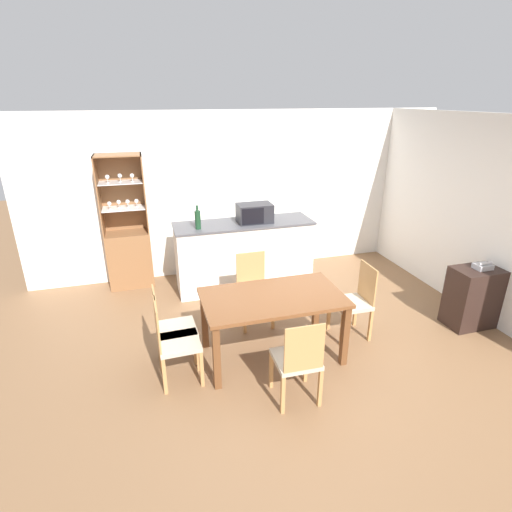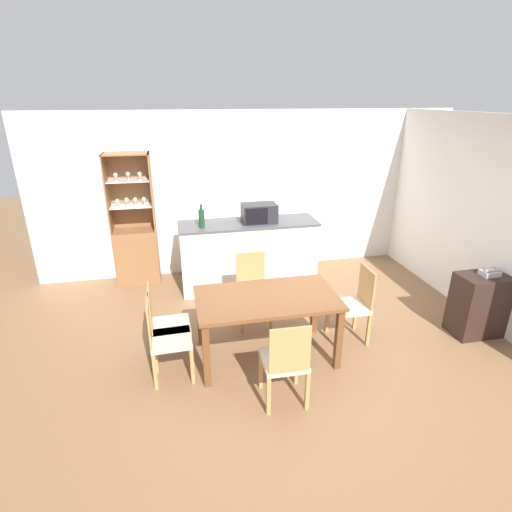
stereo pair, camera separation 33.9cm
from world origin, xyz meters
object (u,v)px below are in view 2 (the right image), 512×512
dining_chair_head_near (285,362)px  dining_chair_side_left_near (166,338)px  dining_chair_side_right_far (353,305)px  side_cabinet (478,305)px  wine_bottle (202,218)px  display_cabinet (136,246)px  dining_chair_side_left_far (166,325)px  microwave (259,213)px  dining_table (267,305)px  telephone (490,273)px  dining_chair_head_far (253,290)px

dining_chair_head_near → dining_chair_side_left_near: size_ratio=1.00×
dining_chair_side_right_far → dining_chair_side_left_near: size_ratio=1.00×
dining_chair_head_near → dining_chair_side_left_near: same height
dining_chair_side_right_far → side_cabinet: (1.54, -0.20, -0.07)m
dining_chair_head_near → wine_bottle: (-0.53, 2.46, 0.70)m
display_cabinet → dining_chair_side_right_far: 3.40m
dining_chair_side_left_far → side_cabinet: bearing=84.7°
dining_chair_side_left_near → microwave: size_ratio=1.83×
dining_chair_side_left_far → dining_chair_head_near: bearing=48.5°
wine_bottle → microwave: bearing=5.9°
dining_table → dining_chair_side_left_near: bearing=-173.1°
dining_chair_side_right_far → dining_chair_side_left_near: bearing=97.7°
dining_chair_head_near → side_cabinet: size_ratio=1.17×
display_cabinet → wine_bottle: display_cabinet is taller
dining_table → telephone: bearing=-1.8°
display_cabinet → dining_chair_side_left_far: size_ratio=2.19×
dining_table → microwave: size_ratio=3.03×
microwave → telephone: bearing=-38.6°
telephone → dining_chair_side_left_near: bearing=-179.3°
display_cabinet → microwave: display_cabinet is taller
display_cabinet → dining_table: bearing=-57.2°
dining_chair_side_right_far → dining_chair_side_left_far: same height
wine_bottle → side_cabinet: (3.15, -1.78, -0.77)m
dining_chair_side_right_far → dining_chair_side_left_near: (-2.15, -0.26, 0.00)m
wine_bottle → dining_table: bearing=-72.7°
dining_chair_side_left_near → microwave: (1.38, 1.93, 0.70)m
dining_chair_side_right_far → dining_chair_head_near: (-1.08, -0.88, 0.00)m
dining_chair_side_left_far → side_cabinet: 3.70m
wine_bottle → side_cabinet: 3.70m
dining_chair_side_right_far → display_cabinet: bearing=50.3°
dining_table → dining_chair_side_right_far: size_ratio=1.66×
dining_chair_side_left_far → side_cabinet: size_ratio=1.17×
dining_chair_side_left_near → telephone: 3.76m
dining_chair_head_far → microwave: size_ratio=1.83×
wine_bottle → dining_chair_head_far: bearing=-61.0°
dining_chair_side_left_far → dining_chair_side_left_near: size_ratio=1.00×
dining_table → microwave: microwave is taller
dining_chair_head_near → telephone: bearing=15.4°
dining_chair_side_right_far → side_cabinet: dining_chair_side_right_far is taller
wine_bottle → side_cabinet: bearing=-29.5°
dining_table → dining_chair_side_right_far: 1.10m
dining_chair_side_right_far → wine_bottle: 2.36m
display_cabinet → dining_chair_head_near: display_cabinet is taller
dining_chair_head_far → wine_bottle: 1.30m
dining_chair_head_near → dining_chair_head_far: (0.00, 1.50, 0.00)m
wine_bottle → dining_chair_side_right_far: bearing=-44.5°
dining_chair_head_near → dining_chair_side_left_far: 1.39m
wine_bottle → telephone: (3.20, -1.79, -0.34)m
display_cabinet → dining_chair_side_left_far: display_cabinet is taller
dining_chair_side_left_near → telephone: bearing=88.7°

